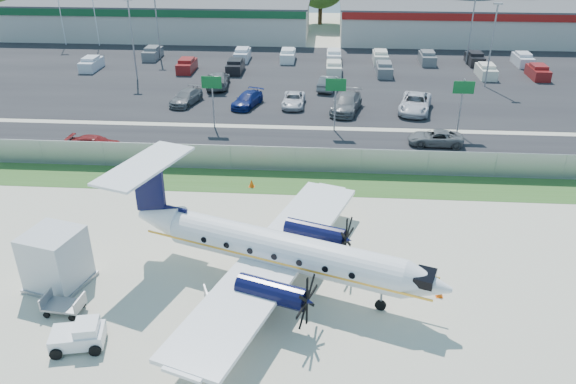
# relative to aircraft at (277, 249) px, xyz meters

# --- Properties ---
(ground) EXTENTS (170.00, 170.00, 0.00)m
(ground) POSITION_rel_aircraft_xyz_m (0.12, 0.39, -2.20)
(ground) COLOR beige
(ground) RESTS_ON ground
(grass_verge) EXTENTS (170.00, 4.00, 0.02)m
(grass_verge) POSITION_rel_aircraft_xyz_m (0.12, 12.39, -2.19)
(grass_verge) COLOR #2D561E
(grass_verge) RESTS_ON ground
(access_road) EXTENTS (170.00, 8.00, 0.02)m
(access_road) POSITION_rel_aircraft_xyz_m (0.12, 19.39, -2.19)
(access_road) COLOR black
(access_road) RESTS_ON ground
(parking_lot) EXTENTS (170.00, 32.00, 0.02)m
(parking_lot) POSITION_rel_aircraft_xyz_m (0.12, 40.39, -2.19)
(parking_lot) COLOR black
(parking_lot) RESTS_ON ground
(perimeter_fence) EXTENTS (120.00, 0.06, 1.99)m
(perimeter_fence) POSITION_rel_aircraft_xyz_m (0.12, 14.39, -1.19)
(perimeter_fence) COLOR gray
(perimeter_fence) RESTS_ON ground
(building_west) EXTENTS (46.40, 12.40, 5.24)m
(building_west) POSITION_rel_aircraft_xyz_m (-23.88, 62.37, 0.43)
(building_west) COLOR beige
(building_west) RESTS_ON ground
(building_east) EXTENTS (44.40, 12.40, 5.24)m
(building_east) POSITION_rel_aircraft_xyz_m (26.12, 62.37, 0.43)
(building_east) COLOR beige
(building_east) RESTS_ON ground
(sign_left) EXTENTS (1.80, 0.26, 5.00)m
(sign_left) POSITION_rel_aircraft_xyz_m (-7.88, 23.29, 1.41)
(sign_left) COLOR gray
(sign_left) RESTS_ON ground
(sign_mid) EXTENTS (1.80, 0.26, 5.00)m
(sign_mid) POSITION_rel_aircraft_xyz_m (3.12, 23.29, 1.41)
(sign_mid) COLOR gray
(sign_mid) RESTS_ON ground
(sign_right) EXTENTS (1.80, 0.26, 5.00)m
(sign_right) POSITION_rel_aircraft_xyz_m (14.12, 23.29, 1.41)
(sign_right) COLOR gray
(sign_right) RESTS_ON ground
(flagpole_west) EXTENTS (1.06, 0.12, 10.00)m
(flagpole_west) POSITION_rel_aircraft_xyz_m (-35.80, 55.39, 3.45)
(flagpole_west) COLOR white
(flagpole_west) RESTS_ON ground
(flagpole_east) EXTENTS (1.06, 0.12, 10.00)m
(flagpole_east) POSITION_rel_aircraft_xyz_m (-30.80, 55.39, 3.45)
(flagpole_east) COLOR white
(flagpole_east) RESTS_ON ground
(light_pole_nw) EXTENTS (0.90, 0.35, 9.09)m
(light_pole_nw) POSITION_rel_aircraft_xyz_m (-19.88, 38.39, 3.04)
(light_pole_nw) COLOR gray
(light_pole_nw) RESTS_ON ground
(light_pole_ne) EXTENTS (0.90, 0.35, 9.09)m
(light_pole_ne) POSITION_rel_aircraft_xyz_m (20.12, 38.39, 3.04)
(light_pole_ne) COLOR gray
(light_pole_ne) RESTS_ON ground
(light_pole_sw) EXTENTS (0.90, 0.35, 9.09)m
(light_pole_sw) POSITION_rel_aircraft_xyz_m (-19.88, 48.39, 3.04)
(light_pole_sw) COLOR gray
(light_pole_sw) RESTS_ON ground
(light_pole_se) EXTENTS (0.90, 0.35, 9.09)m
(light_pole_se) POSITION_rel_aircraft_xyz_m (20.12, 48.39, 3.04)
(light_pole_se) COLOR gray
(light_pole_se) RESTS_ON ground
(tree_line) EXTENTS (112.00, 6.00, 14.00)m
(tree_line) POSITION_rel_aircraft_xyz_m (0.12, 74.39, -2.20)
(tree_line) COLOR #335F1C
(tree_line) RESTS_ON ground
(aircraft) EXTENTS (18.53, 18.06, 5.69)m
(aircraft) POSITION_rel_aircraft_xyz_m (0.00, 0.00, 0.00)
(aircraft) COLOR white
(aircraft) RESTS_ON ground
(pushback_tug) EXTENTS (2.62, 2.12, 1.28)m
(pushback_tug) POSITION_rel_aircraft_xyz_m (-8.69, -5.48, -1.58)
(pushback_tug) COLOR white
(pushback_tug) RESTS_ON ground
(baggage_cart_near) EXTENTS (2.04, 1.34, 1.02)m
(baggage_cart_near) POSITION_rel_aircraft_xyz_m (-10.48, -3.22, -1.72)
(baggage_cart_near) COLOR gray
(baggage_cart_near) RESTS_ON ground
(baggage_cart_far) EXTENTS (2.46, 1.99, 1.12)m
(baggage_cart_far) POSITION_rel_aircraft_xyz_m (-2.42, -2.07, -1.68)
(baggage_cart_far) COLOR gray
(baggage_cart_far) RESTS_ON ground
(service_container) EXTENTS (3.49, 3.49, 3.18)m
(service_container) POSITION_rel_aircraft_xyz_m (-11.74, -0.87, -0.71)
(service_container) COLOR silver
(service_container) RESTS_ON ground
(cone_nose) EXTENTS (0.38, 0.38, 0.54)m
(cone_nose) POSITION_rel_aircraft_xyz_m (8.58, -0.54, -1.94)
(cone_nose) COLOR #E24F07
(cone_nose) RESTS_ON ground
(cone_starboard_wing) EXTENTS (0.42, 0.42, 0.60)m
(cone_starboard_wing) POSITION_rel_aircraft_xyz_m (-2.90, 11.49, -1.91)
(cone_starboard_wing) COLOR #E24F07
(cone_starboard_wing) RESTS_ON ground
(road_car_west) EXTENTS (4.61, 2.04, 1.32)m
(road_car_west) POSITION_rel_aircraft_xyz_m (-16.64, 17.12, -2.20)
(road_car_west) COLOR maroon
(road_car_west) RESTS_ON ground
(road_car_mid) EXTENTS (4.68, 2.30, 1.28)m
(road_car_mid) POSITION_rel_aircraft_xyz_m (11.70, 20.56, -2.20)
(road_car_mid) COLOR #595B5E
(road_car_mid) RESTS_ON ground
(parked_car_a) EXTENTS (3.11, 5.20, 1.41)m
(parked_car_a) POSITION_rel_aircraft_xyz_m (-12.04, 29.96, -2.20)
(parked_car_a) COLOR #595B5E
(parked_car_a) RESTS_ON ground
(parked_car_b) EXTENTS (3.25, 5.14, 1.39)m
(parked_car_b) POSITION_rel_aircraft_xyz_m (-5.67, 29.66, -2.20)
(parked_car_b) COLOR navy
(parked_car_b) RESTS_ON ground
(parked_car_c) EXTENTS (2.23, 4.73, 1.31)m
(parked_car_c) POSITION_rel_aircraft_xyz_m (-0.99, 30.07, -2.20)
(parked_car_c) COLOR silver
(parked_car_c) RESTS_ON ground
(parked_car_d) EXTENTS (3.66, 6.32, 1.72)m
(parked_car_d) POSITION_rel_aircraft_xyz_m (4.32, 28.75, -2.20)
(parked_car_d) COLOR #595B5E
(parked_car_d) RESTS_ON ground
(parked_car_e) EXTENTS (4.12, 6.62, 1.71)m
(parked_car_e) POSITION_rel_aircraft_xyz_m (11.11, 29.26, -2.20)
(parked_car_e) COLOR silver
(parked_car_e) RESTS_ON ground
(parked_car_f) EXTENTS (2.92, 6.03, 1.69)m
(parked_car_f) POSITION_rel_aircraft_xyz_m (-9.88, 36.20, -2.20)
(parked_car_f) COLOR #595B5E
(parked_car_f) RESTS_ON ground
(parked_car_g) EXTENTS (2.57, 4.90, 1.54)m
(parked_car_g) POSITION_rel_aircraft_xyz_m (2.49, 36.05, -2.20)
(parked_car_g) COLOR #595B5E
(parked_car_g) RESTS_ON ground
(far_parking_rows) EXTENTS (56.00, 10.00, 1.60)m
(far_parking_rows) POSITION_rel_aircraft_xyz_m (0.12, 45.39, -2.20)
(far_parking_rows) COLOR gray
(far_parking_rows) RESTS_ON ground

